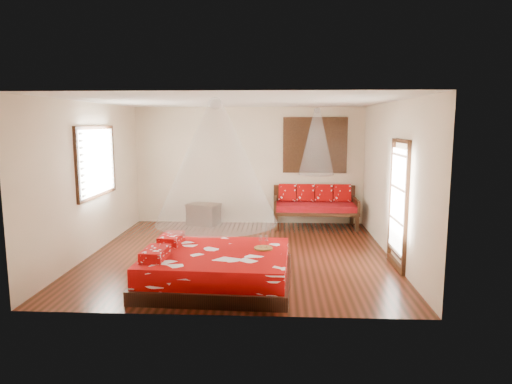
% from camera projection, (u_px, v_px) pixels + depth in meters
% --- Properties ---
extents(room, '(5.54, 5.54, 2.84)m').
position_uv_depth(room, '(239.00, 180.00, 8.30)').
color(room, black).
rests_on(room, ground).
extents(bed, '(2.27, 2.07, 0.65)m').
position_uv_depth(bed, '(216.00, 268.00, 6.90)').
color(bed, black).
rests_on(bed, floor).
extents(daybed, '(1.95, 0.87, 0.98)m').
position_uv_depth(daybed, '(315.00, 205.00, 10.71)').
color(daybed, black).
rests_on(daybed, floor).
extents(storage_chest, '(0.86, 0.74, 0.51)m').
position_uv_depth(storage_chest, '(204.00, 214.00, 10.94)').
color(storage_chest, black).
rests_on(storage_chest, floor).
extents(shutter_panel, '(1.52, 0.06, 1.32)m').
position_uv_depth(shutter_panel, '(315.00, 145.00, 10.83)').
color(shutter_panel, black).
rests_on(shutter_panel, wall_back).
extents(window_left, '(0.10, 1.74, 1.34)m').
position_uv_depth(window_left, '(97.00, 162.00, 8.58)').
color(window_left, black).
rests_on(window_left, wall_left).
extents(glazed_door, '(0.08, 1.02, 2.16)m').
position_uv_depth(glazed_door, '(398.00, 205.00, 7.62)').
color(glazed_door, black).
rests_on(glazed_door, floor).
extents(wine_tray, '(0.28, 0.28, 0.23)m').
position_uv_depth(wine_tray, '(263.00, 245.00, 7.00)').
color(wine_tray, brown).
rests_on(wine_tray, bed).
extents(mosquito_net_main, '(1.81, 1.81, 1.80)m').
position_uv_depth(mosquito_net_main, '(216.00, 162.00, 6.66)').
color(mosquito_net_main, white).
rests_on(mosquito_net_main, ceiling).
extents(mosquito_net_daybed, '(0.81, 0.81, 1.50)m').
position_uv_depth(mosquito_net_daybed, '(317.00, 142.00, 10.35)').
color(mosquito_net_daybed, white).
rests_on(mosquito_net_daybed, ceiling).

